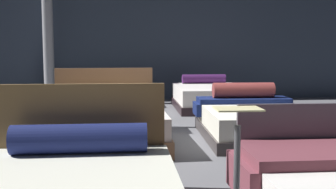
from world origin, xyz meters
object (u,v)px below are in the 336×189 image
(bed_3, at_px, (254,121))
(bed_5, at_px, (210,97))
(bed_4, at_px, (113,100))
(bed_2, at_px, (104,123))
(support_pillar, at_px, (48,28))

(bed_3, xyz_separation_m, bed_5, (-0.07, 2.96, 0.00))
(bed_4, relative_size, bed_5, 1.01)
(bed_5, bearing_deg, bed_4, 179.39)
(bed_2, distance_m, bed_4, 3.04)
(bed_2, distance_m, support_pillar, 4.87)
(bed_3, xyz_separation_m, bed_4, (-2.13, 2.98, -0.03))
(bed_4, bearing_deg, bed_5, -1.07)
(bed_2, bearing_deg, bed_5, 53.25)
(bed_2, relative_size, bed_4, 1.10)
(support_pillar, bearing_deg, bed_3, -49.58)
(bed_2, xyz_separation_m, bed_5, (2.06, 3.02, -0.01))
(bed_2, distance_m, bed_5, 3.65)
(support_pillar, bearing_deg, bed_4, -40.80)
(bed_4, bearing_deg, bed_2, -90.36)
(bed_3, bearing_deg, bed_4, 126.85)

